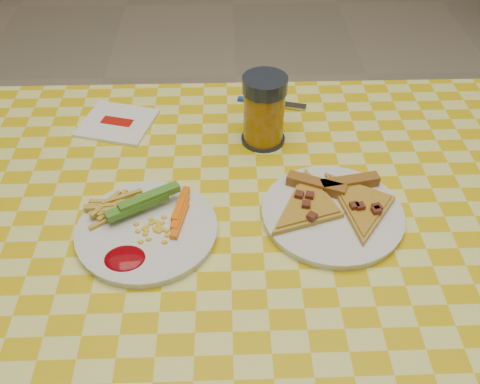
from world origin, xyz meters
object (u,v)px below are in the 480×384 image
at_px(table, 260,250).
at_px(plate_left, 147,232).
at_px(plate_right, 332,215).
at_px(drink_glass, 264,111).

distance_m(table, plate_left, 0.20).
xyz_separation_m(plate_left, plate_right, (0.30, 0.03, 0.00)).
height_order(table, plate_right, plate_right).
bearing_deg(table, plate_right, 1.92).
xyz_separation_m(table, plate_right, (0.12, 0.00, 0.08)).
relative_size(plate_left, drink_glass, 1.61).
xyz_separation_m(plate_right, drink_glass, (-0.10, 0.22, 0.06)).
distance_m(plate_right, drink_glass, 0.25).
relative_size(plate_left, plate_right, 0.97).
distance_m(plate_left, drink_glass, 0.33).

